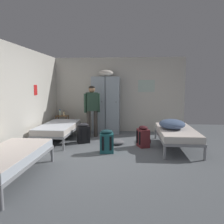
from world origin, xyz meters
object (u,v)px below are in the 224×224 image
person_traveler (92,106)px  water_bottle (60,113)px  bed_left_front (8,157)px  lotion_bottle (64,113)px  backpack_teal (107,142)px  shelf_unit (62,122)px  bedding_heap (172,124)px  locker_bank (106,104)px  backpack_maroon (144,137)px  bed_right (176,133)px  backpack_black (83,133)px  clothes_pile_grey (116,142)px  bed_left_rear (58,128)px

person_traveler → water_bottle: bearing=153.6°
bed_left_front → lotion_bottle: bearing=92.8°
water_bottle → backpack_teal: (1.81, -2.14, -0.40)m
shelf_unit → bedding_heap: 3.69m
bedding_heap → water_bottle: size_ratio=3.72×
person_traveler → backpack_teal: 1.80m
person_traveler → bedding_heap: bearing=-23.9°
locker_bank → shelf_unit: 1.60m
locker_bank → backpack_maroon: locker_bank is taller
locker_bank → bedding_heap: size_ratio=2.74×
person_traveler → water_bottle: person_traveler is taller
water_bottle → locker_bank: bearing=2.5°
bed_right → backpack_maroon: size_ratio=3.45×
shelf_unit → bed_right: size_ratio=0.30×
bed_right → water_bottle: (-3.53, 1.59, 0.28)m
lotion_bottle → water_bottle: bearing=158.2°
backpack_black → backpack_teal: bearing=-49.0°
bed_left_front → clothes_pile_grey: bearing=55.5°
person_traveler → backpack_teal: size_ratio=2.83×
bed_left_rear → clothes_pile_grey: (1.65, -0.22, -0.32)m
bed_left_front → bed_right: bearing=34.4°
lotion_bottle → backpack_teal: lotion_bottle is taller
person_traveler → clothes_pile_grey: (0.78, -0.79, -0.88)m
backpack_teal → clothes_pile_grey: 0.80m
bed_right → backpack_black: 2.48m
bed_left_rear → backpack_black: backpack_black is taller
clothes_pile_grey → backpack_teal: bearing=-102.3°
backpack_teal → backpack_black: same height
backpack_maroon → backpack_teal: (-0.89, -0.57, 0.00)m
clothes_pile_grey → bed_left_front: bearing=-124.5°
shelf_unit → water_bottle: size_ratio=2.81×
lotion_bottle → backpack_black: 1.59m
bed_left_rear → clothes_pile_grey: bed_left_rear is taller
shelf_unit → bed_left_front: (0.25, -3.77, 0.04)m
bed_left_front → bed_left_rear: (0.00, 2.62, 0.00)m
clothes_pile_grey → person_traveler: bearing=134.6°
backpack_maroon → person_traveler: bearing=147.1°
locker_bank → water_bottle: (-1.55, -0.07, -0.31)m
locker_bank → water_bottle: bearing=-177.5°
bed_left_front → lotion_bottle: size_ratio=11.42×
bed_left_front → backpack_teal: size_ratio=3.45×
locker_bank → backpack_teal: bearing=-83.2°
bed_right → backpack_maroon: 0.83m
bed_left_front → shelf_unit: bearing=93.8°
bedding_heap → lotion_bottle: lotion_bottle is taller
shelf_unit → lotion_bottle: size_ratio=3.43×
bed_right → bedding_heap: (-0.12, 0.02, 0.23)m
shelf_unit → backpack_maroon: (2.63, -1.55, -0.09)m
shelf_unit → bed_left_rear: (0.25, -1.15, 0.04)m
shelf_unit → person_traveler: size_ratio=0.37×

